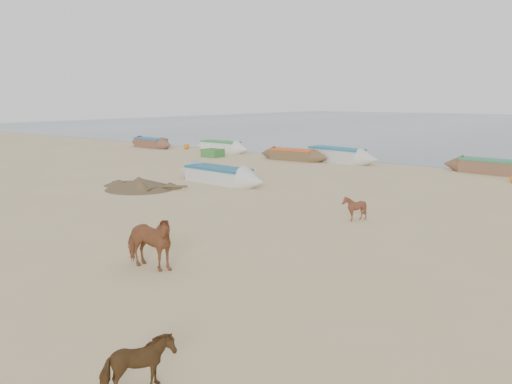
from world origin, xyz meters
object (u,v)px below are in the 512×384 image
at_px(calf_front, 354,208).
at_px(calf_right, 139,367).
at_px(cow_adult, 148,242).
at_px(near_canoe, 218,175).

distance_m(calf_front, calf_right, 12.02).
bearing_deg(calf_front, cow_adult, -34.08).
height_order(calf_front, near_canoe, calf_front).
relative_size(calf_front, near_canoe, 0.15).
bearing_deg(near_canoe, calf_right, -46.78).
bearing_deg(near_canoe, calf_front, -13.76).
height_order(calf_front, calf_right, calf_front).
distance_m(cow_adult, calf_right, 5.68).
relative_size(calf_front, calf_right, 1.01).
relative_size(cow_adult, calf_right, 1.87).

